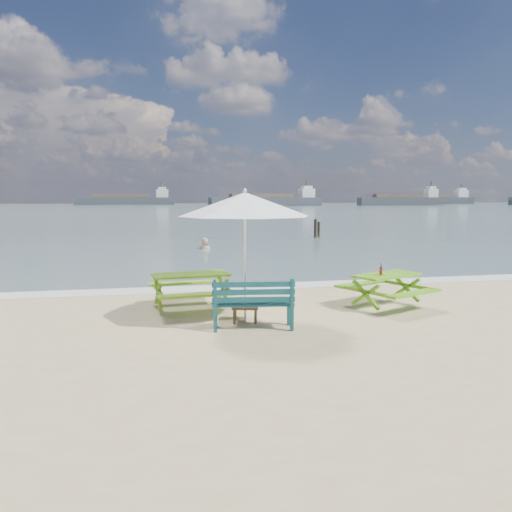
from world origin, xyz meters
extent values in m
plane|color=slate|center=(0.00, 85.00, 0.00)|extent=(300.00, 300.00, 0.00)
cube|color=silver|center=(0.00, 4.60, 0.01)|extent=(22.00, 0.90, 0.01)
cube|color=#73AE1A|center=(-1.59, 2.38, 0.72)|extent=(1.63, 0.90, 0.05)
cube|color=#73AE1A|center=(-1.67, 3.10, 0.43)|extent=(1.58, 0.45, 0.05)
cube|color=#73AE1A|center=(-1.50, 1.65, 0.43)|extent=(1.58, 0.45, 0.05)
cube|color=#73AE1A|center=(-1.59, 2.38, 0.33)|extent=(1.55, 1.04, 0.66)
cube|color=#5DA318|center=(2.47, 1.71, 0.68)|extent=(1.63, 1.24, 0.05)
cube|color=#5DA318|center=(2.19, 2.34, 0.41)|extent=(1.46, 0.84, 0.05)
cube|color=#5DA318|center=(2.76, 1.07, 0.41)|extent=(1.46, 0.84, 0.05)
cube|color=#5DA318|center=(2.47, 1.71, 0.31)|extent=(1.61, 1.33, 0.63)
cube|color=#103D44|center=(-0.63, 0.60, 0.45)|extent=(1.48, 0.62, 0.04)
cube|color=#103D44|center=(-0.66, 0.38, 0.69)|extent=(1.42, 0.23, 0.37)
cube|color=#103D44|center=(-0.63, 0.60, 0.22)|extent=(1.38, 0.67, 0.45)
cube|color=brown|center=(-0.68, 1.11, 0.29)|extent=(0.58, 0.58, 0.05)
cube|color=brown|center=(-0.68, 1.11, 0.14)|extent=(0.51, 0.51, 0.27)
cylinder|color=silver|center=(-0.68, 1.11, 1.17)|extent=(0.05, 0.05, 2.33)
cone|color=white|center=(-0.68, 1.11, 2.19)|extent=(2.88, 2.88, 0.44)
cylinder|color=#914615|center=(2.27, 1.59, 0.78)|extent=(0.06, 0.06, 0.15)
cylinder|color=#914615|center=(2.27, 1.59, 0.92)|extent=(0.03, 0.03, 0.07)
cylinder|color=#A21221|center=(2.27, 1.59, 0.78)|extent=(0.06, 0.06, 0.06)
imported|color=tan|center=(-0.09, 14.25, -0.40)|extent=(0.77, 0.63, 1.82)
cylinder|color=black|center=(6.78, 19.34, 0.43)|extent=(0.17, 0.17, 1.25)
cylinder|color=black|center=(7.18, 19.94, 0.33)|extent=(0.15, 0.15, 1.06)
cube|color=#383C42|center=(-9.79, 136.53, 1.00)|extent=(27.23, 5.39, 2.20)
cube|color=silver|center=(0.48, 136.00, 3.20)|extent=(3.40, 3.16, 2.20)
cube|color=#383C42|center=(83.13, 135.91, 1.00)|extent=(28.74, 5.86, 2.20)
cube|color=silver|center=(93.96, 135.20, 3.20)|extent=(3.61, 3.22, 2.20)
cube|color=#383C42|center=(61.61, 113.63, 1.00)|extent=(22.41, 6.04, 2.20)
cube|color=silver|center=(69.98, 112.84, 3.20)|extent=(2.92, 3.23, 2.20)
cube|color=#383C42|center=(25.06, 112.11, 1.00)|extent=(28.41, 6.70, 2.20)
cube|color=silver|center=(35.71, 113.14, 3.20)|extent=(3.65, 3.31, 2.20)
camera|label=1|loc=(-2.33, -7.88, 2.33)|focal=35.00mm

